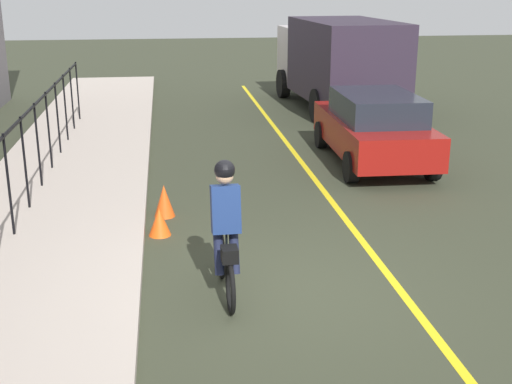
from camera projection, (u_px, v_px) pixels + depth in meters
The scene contains 8 objects.
ground_plane at pixel (279, 293), 8.93m from camera, with size 80.00×80.00×0.00m, color #343828.
lane_line_centre at pixel (397, 286), 9.13m from camera, with size 36.00×0.12×0.01m, color yellow.
sidewalk at pixel (11, 304), 8.47m from camera, with size 40.00×3.20×0.15m, color #B7A99C.
cyclist_lead at pixel (226, 231), 8.58m from camera, with size 1.71×0.37×1.83m.
patrol_sedan at pixel (374, 127), 15.00m from camera, with size 4.44×2.00×1.58m.
box_truck_background at pixel (338, 60), 21.00m from camera, with size 6.84×2.85×2.78m.
traffic_cone_near at pixel (159, 222), 10.89m from camera, with size 0.36×0.36×0.46m, color #F45415.
traffic_cone_far at pixel (164, 201), 11.74m from camera, with size 0.36×0.36×0.56m, color #ED4E15.
Camera 1 is at (-8.00, 1.39, 3.95)m, focal length 47.76 mm.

